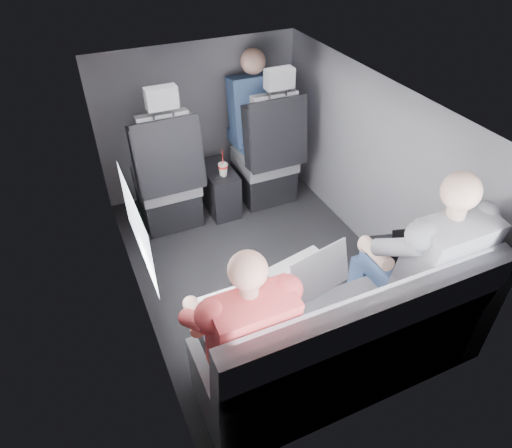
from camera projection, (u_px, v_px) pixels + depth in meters
name	position (u px, v px, depth m)	size (l,w,h in m)	color
floor	(261.00, 268.00, 3.50)	(2.60, 2.60, 0.00)	black
ceiling	(262.00, 99.00, 2.68)	(2.60, 2.60, 0.00)	#B2B2AD
panel_left	(129.00, 228.00, 2.80)	(0.02, 2.60, 1.35)	#56565B
panel_right	(371.00, 167.00, 3.39)	(0.02, 2.60, 1.35)	#56565B
panel_front	(200.00, 120.00, 4.03)	(1.80, 0.02, 1.35)	#56565B
panel_back	(377.00, 335.00, 2.15)	(1.80, 0.02, 1.35)	#56565B
side_window	(137.00, 226.00, 2.45)	(0.02, 0.75, 0.42)	white
seatbelt	(277.00, 126.00, 3.65)	(0.05, 0.01, 0.65)	black
front_seat_left	(168.00, 183.00, 3.72)	(0.52, 0.58, 1.26)	black
front_seat_right	(267.00, 160.00, 4.01)	(0.52, 0.58, 1.26)	black
center_console	(219.00, 189.00, 4.02)	(0.24, 0.48, 0.41)	black
rear_bench	(341.00, 346.00, 2.55)	(1.60, 0.57, 0.92)	slate
soda_cup	(223.00, 169.00, 3.77)	(0.08, 0.08, 0.24)	white
laptop_white	(229.00, 307.00, 2.35)	(0.31, 0.29, 0.23)	white
laptop_silver	(309.00, 271.00, 2.55)	(0.43, 0.41, 0.27)	silver
laptop_black	(406.00, 247.00, 2.72)	(0.40, 0.40, 0.25)	black
passenger_rear_left	(241.00, 330.00, 2.25)	(0.49, 0.61, 1.20)	#37383D
passenger_rear_right	(422.00, 262.00, 2.59)	(0.55, 0.66, 1.29)	navy
passenger_front_right	(253.00, 111.00, 3.97)	(0.42, 0.42, 0.87)	navy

